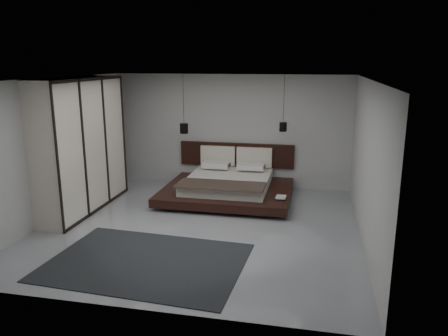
% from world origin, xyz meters
% --- Properties ---
extents(floor, '(6.00, 6.00, 0.00)m').
position_xyz_m(floor, '(0.00, 0.00, 0.00)').
color(floor, '#93969B').
rests_on(floor, ground).
extents(ceiling, '(6.00, 6.00, 0.00)m').
position_xyz_m(ceiling, '(0.00, 0.00, 2.80)').
color(ceiling, white).
rests_on(ceiling, wall_back).
extents(wall_back, '(6.00, 0.00, 6.00)m').
position_xyz_m(wall_back, '(0.00, 3.00, 1.40)').
color(wall_back, '#AFAFAD').
rests_on(wall_back, floor).
extents(wall_front, '(6.00, 0.00, 6.00)m').
position_xyz_m(wall_front, '(0.00, -3.00, 1.40)').
color(wall_front, '#AFAFAD').
rests_on(wall_front, floor).
extents(wall_left, '(0.00, 6.00, 6.00)m').
position_xyz_m(wall_left, '(-3.00, 0.00, 1.40)').
color(wall_left, '#AFAFAD').
rests_on(wall_left, floor).
extents(wall_right, '(0.00, 6.00, 6.00)m').
position_xyz_m(wall_right, '(3.00, 0.00, 1.40)').
color(wall_right, '#AFAFAD').
rests_on(wall_right, floor).
extents(lattice_screen, '(0.05, 0.90, 2.60)m').
position_xyz_m(lattice_screen, '(-2.95, 2.45, 1.30)').
color(lattice_screen, black).
rests_on(lattice_screen, floor).
extents(bed, '(2.90, 2.44, 1.10)m').
position_xyz_m(bed, '(0.18, 1.90, 0.30)').
color(bed, black).
rests_on(bed, floor).
extents(book_lower, '(0.20, 0.27, 0.02)m').
position_xyz_m(book_lower, '(1.37, 1.23, 0.28)').
color(book_lower, '#99724C').
rests_on(book_lower, bed).
extents(book_upper, '(0.23, 0.30, 0.02)m').
position_xyz_m(book_upper, '(1.35, 1.20, 0.31)').
color(book_upper, '#99724C').
rests_on(book_upper, book_lower).
extents(pendant_left, '(0.20, 0.20, 1.40)m').
position_xyz_m(pendant_left, '(-1.02, 2.37, 1.52)').
color(pendant_left, black).
rests_on(pendant_left, ceiling).
extents(pendant_right, '(0.17, 0.17, 1.27)m').
position_xyz_m(pendant_right, '(1.37, 2.37, 1.64)').
color(pendant_right, black).
rests_on(pendant_right, ceiling).
extents(wardrobe, '(0.67, 2.84, 2.79)m').
position_xyz_m(wardrobe, '(-2.70, 0.49, 1.39)').
color(wardrobe, beige).
rests_on(wardrobe, floor).
extents(rug, '(3.18, 2.36, 0.01)m').
position_xyz_m(rug, '(-0.43, -1.70, 0.01)').
color(rug, black).
rests_on(rug, floor).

